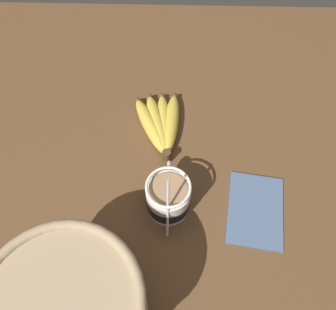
# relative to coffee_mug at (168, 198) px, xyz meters

# --- Properties ---
(table) EXTENTS (1.32, 1.32, 0.03)m
(table) POSITION_rel_coffee_mug_xyz_m (0.05, 0.01, -0.06)
(table) COLOR brown
(table) RESTS_ON ground
(coffee_mug) EXTENTS (0.15, 0.09, 0.16)m
(coffee_mug) POSITION_rel_coffee_mug_xyz_m (0.00, 0.00, 0.00)
(coffee_mug) COLOR white
(coffee_mug) RESTS_ON table
(banana_bunch) EXTENTS (0.20, 0.13, 0.04)m
(banana_bunch) POSITION_rel_coffee_mug_xyz_m (0.21, 0.02, -0.03)
(banana_bunch) COLOR #4C381E
(banana_bunch) RESTS_ON table
(napkin) EXTENTS (0.18, 0.14, 0.01)m
(napkin) POSITION_rel_coffee_mug_xyz_m (-0.01, -0.19, -0.04)
(napkin) COLOR slate
(napkin) RESTS_ON table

